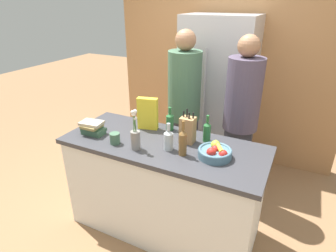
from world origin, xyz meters
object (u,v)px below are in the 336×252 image
(cereal_box, at_px, (148,114))
(bottle_oil, at_px, (207,131))
(knife_block, at_px, (188,130))
(fruit_bowl, at_px, (215,152))
(bottle_wine, at_px, (170,121))
(person_in_blue, at_px, (241,114))
(coffee_mug, at_px, (115,138))
(book_stack, at_px, (93,128))
(bottle_vinegar, at_px, (168,139))
(bottle_water, at_px, (183,142))
(refrigerator, at_px, (217,96))
(flower_vase, at_px, (135,137))
(person_at_sink, at_px, (184,105))

(cereal_box, height_order, bottle_oil, cereal_box)
(knife_block, bearing_deg, fruit_bowl, -25.49)
(bottle_wine, bearing_deg, person_in_blue, 42.07)
(coffee_mug, relative_size, bottle_oil, 0.48)
(book_stack, bearing_deg, bottle_vinegar, 3.57)
(coffee_mug, xyz_separation_m, bottle_oil, (0.67, 0.38, 0.05))
(coffee_mug, bearing_deg, bottle_water, 7.77)
(coffee_mug, bearing_deg, knife_block, 28.90)
(fruit_bowl, distance_m, bottle_vinegar, 0.38)
(fruit_bowl, height_order, bottle_vinegar, bottle_vinegar)
(cereal_box, xyz_separation_m, coffee_mug, (-0.10, -0.38, -0.10))
(refrigerator, relative_size, bottle_water, 6.54)
(coffee_mug, xyz_separation_m, person_in_blue, (0.83, 0.94, 0.02))
(flower_vase, distance_m, book_stack, 0.50)
(fruit_bowl, bearing_deg, bottle_oil, 123.29)
(bottle_vinegar, bearing_deg, refrigerator, 92.03)
(bottle_water, bearing_deg, cereal_box, 148.15)
(refrigerator, height_order, bottle_water, refrigerator)
(flower_vase, xyz_separation_m, bottle_vinegar, (0.24, 0.11, -0.02))
(knife_block, distance_m, bottle_vinegar, 0.21)
(refrigerator, bearing_deg, knife_block, -83.81)
(fruit_bowl, xyz_separation_m, flower_vase, (-0.61, -0.16, 0.06))
(knife_block, distance_m, book_stack, 0.85)
(fruit_bowl, xyz_separation_m, person_in_blue, (0.01, 0.78, 0.03))
(flower_vase, relative_size, cereal_box, 1.16)
(bottle_water, bearing_deg, bottle_oil, 73.43)
(refrigerator, relative_size, person_at_sink, 1.06)
(cereal_box, relative_size, person_in_blue, 0.17)
(fruit_bowl, bearing_deg, bottle_vinegar, -172.13)
(book_stack, bearing_deg, flower_vase, -7.43)
(fruit_bowl, xyz_separation_m, coffee_mug, (-0.82, -0.16, 0.00))
(knife_block, relative_size, coffee_mug, 2.62)
(bottle_vinegar, bearing_deg, coffee_mug, -166.80)
(fruit_bowl, distance_m, person_at_sink, 0.94)
(refrigerator, height_order, person_in_blue, refrigerator)
(person_at_sink, distance_m, person_in_blue, 0.59)
(fruit_bowl, relative_size, bottle_vinegar, 1.13)
(person_at_sink, bearing_deg, coffee_mug, -86.41)
(bottle_oil, xyz_separation_m, bottle_vinegar, (-0.22, -0.28, -0.00))
(knife_block, xyz_separation_m, bottle_oil, (0.14, 0.09, -0.02))
(flower_vase, xyz_separation_m, person_at_sink, (0.03, 0.90, -0.02))
(knife_block, height_order, bottle_oil, knife_block)
(knife_block, height_order, bottle_water, knife_block)
(refrigerator, distance_m, cereal_box, 1.20)
(cereal_box, distance_m, book_stack, 0.51)
(bottle_wine, bearing_deg, fruit_bowl, -29.05)
(cereal_box, xyz_separation_m, person_at_sink, (0.14, 0.52, -0.07))
(bottle_wine, distance_m, person_in_blue, 0.73)
(refrigerator, distance_m, fruit_bowl, 1.44)
(person_in_blue, bearing_deg, cereal_box, -147.44)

